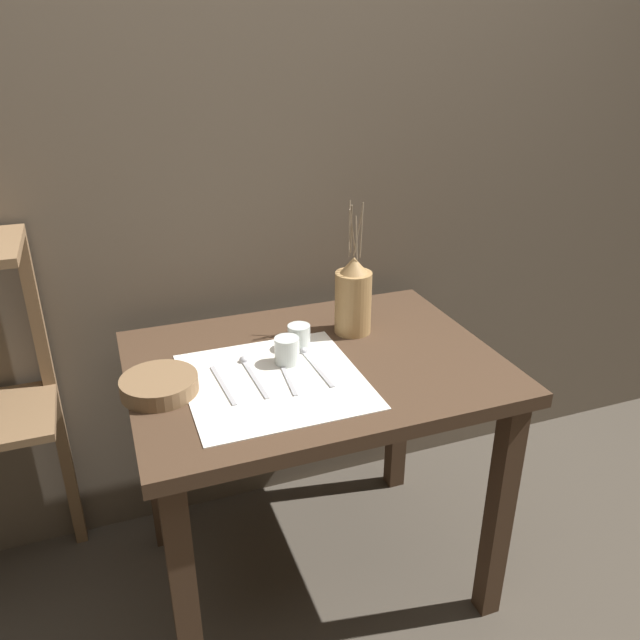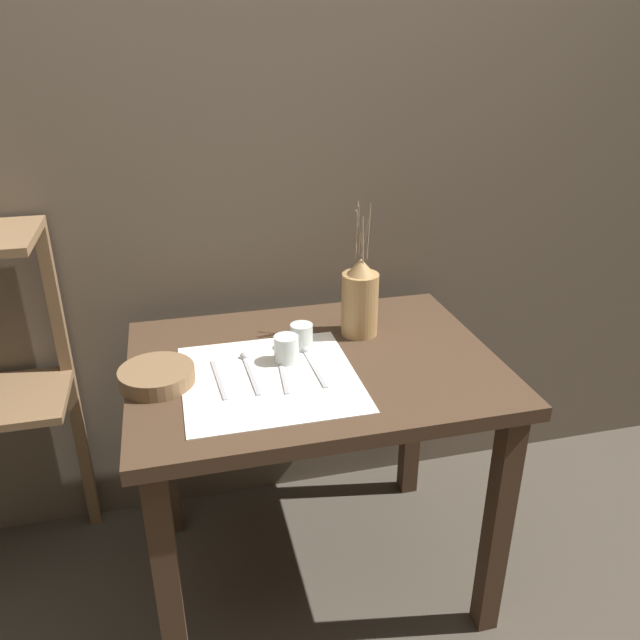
# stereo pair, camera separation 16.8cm
# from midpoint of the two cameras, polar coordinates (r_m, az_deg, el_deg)

# --- Properties ---
(ground_plane) EXTENTS (12.00, 12.00, 0.00)m
(ground_plane) POSITION_cam_midpoint_polar(r_m,az_deg,el_deg) (2.21, -2.79, -21.99)
(ground_plane) COLOR #473F35
(stone_wall_back) EXTENTS (7.00, 0.06, 2.40)m
(stone_wall_back) POSITION_cam_midpoint_polar(r_m,az_deg,el_deg) (2.03, -7.79, 12.89)
(stone_wall_back) COLOR brown
(stone_wall_back) RESTS_ON ground_plane
(wooden_table) EXTENTS (1.01, 0.75, 0.79)m
(wooden_table) POSITION_cam_midpoint_polar(r_m,az_deg,el_deg) (1.79, -3.22, -7.24)
(wooden_table) COLOR #422D1E
(wooden_table) RESTS_ON ground_plane
(linen_cloth) EXTENTS (0.45, 0.46, 0.00)m
(linen_cloth) POSITION_cam_midpoint_polar(r_m,az_deg,el_deg) (1.64, -7.18, -5.60)
(linen_cloth) COLOR white
(linen_cloth) RESTS_ON wooden_table
(pitcher_with_flowers) EXTENTS (0.11, 0.11, 0.40)m
(pitcher_with_flowers) POSITION_cam_midpoint_polar(r_m,az_deg,el_deg) (1.84, 0.46, 1.99)
(pitcher_with_flowers) COLOR #A87F4C
(pitcher_with_flowers) RESTS_ON wooden_table
(wooden_bowl) EXTENTS (0.19, 0.19, 0.04)m
(wooden_bowl) POSITION_cam_midpoint_polar(r_m,az_deg,el_deg) (1.64, -17.36, -5.79)
(wooden_bowl) COLOR brown
(wooden_bowl) RESTS_ON wooden_table
(glass_tumbler_near) EXTENTS (0.07, 0.07, 0.07)m
(glass_tumbler_near) POSITION_cam_midpoint_polar(r_m,az_deg,el_deg) (1.70, -5.88, -2.86)
(glass_tumbler_near) COLOR silver
(glass_tumbler_near) RESTS_ON wooden_table
(glass_tumbler_far) EXTENTS (0.06, 0.06, 0.07)m
(glass_tumbler_far) POSITION_cam_midpoint_polar(r_m,az_deg,el_deg) (1.77, -4.64, -1.61)
(glass_tumbler_far) COLOR silver
(glass_tumbler_far) RESTS_ON wooden_table
(fork_inner) EXTENTS (0.03, 0.21, 0.00)m
(fork_inner) POSITION_cam_midpoint_polar(r_m,az_deg,el_deg) (1.63, -11.81, -5.92)
(fork_inner) COLOR #A8A8AD
(fork_inner) RESTS_ON wooden_table
(spoon_outer) EXTENTS (0.03, 0.22, 0.02)m
(spoon_outer) POSITION_cam_midpoint_polar(r_m,az_deg,el_deg) (1.69, -9.42, -4.41)
(spoon_outer) COLOR #A8A8AD
(spoon_outer) RESTS_ON wooden_table
(knife_center) EXTENTS (0.03, 0.21, 0.00)m
(knife_center) POSITION_cam_midpoint_polar(r_m,az_deg,el_deg) (1.65, -6.00, -5.14)
(knife_center) COLOR #A8A8AD
(knife_center) RESTS_ON wooden_table
(spoon_inner) EXTENTS (0.03, 0.22, 0.02)m
(spoon_inner) POSITION_cam_midpoint_polar(r_m,az_deg,el_deg) (1.72, -3.79, -3.57)
(spoon_inner) COLOR #A8A8AD
(spoon_inner) RESTS_ON wooden_table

